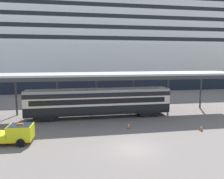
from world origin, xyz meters
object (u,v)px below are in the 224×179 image
Objects in this scene: train_carriage at (99,102)px; service_truck at (11,134)px; cruise_ship at (115,48)px; traffic_cone_mid at (201,128)px; traffic_cone_near at (129,126)px.

train_carriage is 3.83× the size of service_truck.
traffic_cone_mid is at bearing -88.36° from cruise_ship.
service_truck reaches higher than traffic_cone_mid.
service_truck is at bearing -179.03° from traffic_cone_mid.
cruise_ship is 24.60× the size of service_truck.
cruise_ship is 166.29× the size of traffic_cone_mid.
cruise_ship is 6.42× the size of train_carriage.
traffic_cone_near is (-6.81, -45.67, -11.60)m from cruise_ship.
service_truck is at bearing -168.26° from traffic_cone_near.
service_truck is 20.83m from traffic_cone_mid.
cruise_ship is at bearing 81.52° from traffic_cone_near.
cruise_ship reaches higher than traffic_cone_mid.
train_carriage reaches higher than service_truck.
cruise_ship is at bearing 91.64° from traffic_cone_mid.
cruise_ship is 49.34m from traffic_cone_mid.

